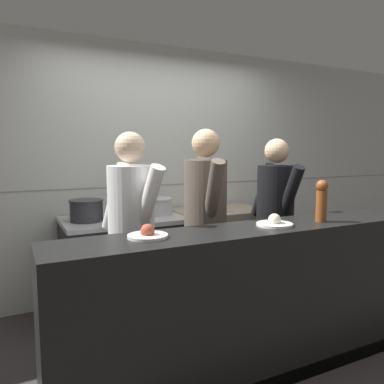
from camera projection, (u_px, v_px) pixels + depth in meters
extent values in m
plane|color=#383333|center=(240.00, 354.00, 2.80)|extent=(14.00, 14.00, 0.00)
cube|color=silver|center=(162.00, 171.00, 4.01)|extent=(8.00, 0.06, 2.60)
cube|color=gray|center=(163.00, 185.00, 4.00)|extent=(8.00, 0.00, 0.01)
cube|color=#232326|center=(124.00, 267.00, 3.51)|extent=(1.08, 0.70, 0.86)
cube|color=#B7BABF|center=(123.00, 220.00, 3.46)|extent=(1.10, 0.71, 0.04)
cube|color=#B7BABF|center=(135.00, 271.00, 3.20)|extent=(0.97, 0.03, 0.10)
cube|color=gray|center=(218.00, 252.00, 3.96)|extent=(0.92, 0.65, 0.90)
cube|color=black|center=(234.00, 298.00, 3.73)|extent=(0.90, 0.04, 0.10)
cube|color=black|center=(250.00, 302.00, 2.50)|extent=(2.64, 0.45, 1.02)
cube|color=black|center=(268.00, 384.00, 2.37)|extent=(2.59, 0.04, 0.10)
cylinder|color=#2D2D33|center=(86.00, 211.00, 3.27)|extent=(0.28, 0.28, 0.19)
cylinder|color=#2D2D33|center=(86.00, 200.00, 3.26)|extent=(0.30, 0.30, 0.01)
cylinder|color=#2D2D33|center=(121.00, 206.00, 3.40)|extent=(0.24, 0.24, 0.22)
cylinder|color=#2D2D33|center=(121.00, 195.00, 3.39)|extent=(0.25, 0.25, 0.01)
cylinder|color=#B7BABF|center=(157.00, 206.00, 3.61)|extent=(0.29, 0.29, 0.16)
cylinder|color=#B7BABF|center=(157.00, 199.00, 3.60)|extent=(0.31, 0.31, 0.01)
cone|color=#B7BABF|center=(201.00, 208.00, 3.79)|extent=(0.30, 0.30, 0.08)
cube|color=#B7BABF|center=(221.00, 212.00, 3.77)|extent=(0.25, 0.05, 0.01)
cube|color=black|center=(205.00, 212.00, 3.70)|extent=(0.11, 0.03, 0.02)
cylinder|color=white|center=(148.00, 236.00, 2.17)|extent=(0.24, 0.24, 0.02)
sphere|color=#B24733|center=(148.00, 231.00, 2.17)|extent=(0.08, 0.08, 0.08)
cylinder|color=white|center=(274.00, 224.00, 2.51)|extent=(0.24, 0.24, 0.02)
sphere|color=beige|center=(275.00, 220.00, 2.50)|extent=(0.09, 0.09, 0.09)
cylinder|color=brown|center=(321.00, 206.00, 2.63)|extent=(0.08, 0.08, 0.22)
sphere|color=brown|center=(322.00, 186.00, 2.62)|extent=(0.08, 0.08, 0.08)
cube|color=black|center=(133.00, 303.00, 2.78)|extent=(0.33, 0.26, 0.77)
cylinder|color=white|center=(131.00, 210.00, 2.70)|extent=(0.42, 0.42, 0.64)
sphere|color=beige|center=(130.00, 147.00, 2.65)|extent=(0.22, 0.22, 0.22)
cylinder|color=white|center=(116.00, 197.00, 2.84)|extent=(0.20, 0.34, 0.54)
cylinder|color=white|center=(148.00, 202.00, 2.56)|extent=(0.20, 0.34, 0.54)
cube|color=black|center=(205.00, 287.00, 3.09)|extent=(0.32, 0.25, 0.79)
cylinder|color=brown|center=(205.00, 201.00, 3.01)|extent=(0.41, 0.41, 0.65)
sphere|color=#D8AD84|center=(206.00, 143.00, 2.95)|extent=(0.22, 0.22, 0.22)
cylinder|color=brown|center=(199.00, 189.00, 3.19)|extent=(0.17, 0.34, 0.55)
cylinder|color=brown|center=(213.00, 194.00, 2.80)|extent=(0.17, 0.34, 0.55)
cube|color=black|center=(274.00, 276.00, 3.42)|extent=(0.29, 0.19, 0.76)
cylinder|color=black|center=(275.00, 201.00, 3.34)|extent=(0.34, 0.34, 0.63)
sphere|color=#D8AD84|center=(277.00, 151.00, 3.29)|extent=(0.21, 0.21, 0.21)
cylinder|color=black|center=(263.00, 190.00, 3.51)|extent=(0.11, 0.32, 0.53)
cylinder|color=black|center=(290.00, 195.00, 3.15)|extent=(0.11, 0.32, 0.53)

